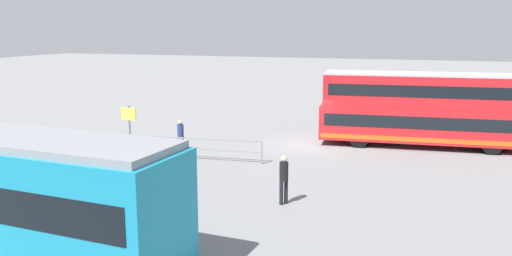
% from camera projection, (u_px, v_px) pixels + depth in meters
% --- Properties ---
extents(ground_plane, '(160.00, 160.00, 0.00)m').
position_uv_depth(ground_plane, '(310.00, 145.00, 28.41)').
color(ground_plane, gray).
extents(double_decker_bus, '(11.39, 3.56, 3.92)m').
position_uv_depth(double_decker_bus, '(428.00, 110.00, 27.69)').
color(double_decker_bus, red).
rests_on(double_decker_bus, ground).
extents(pedestrian_near_railing, '(0.44, 0.44, 1.67)m').
position_uv_depth(pedestrian_near_railing, '(181.00, 134.00, 26.61)').
color(pedestrian_near_railing, black).
rests_on(pedestrian_near_railing, ground).
extents(pedestrian_crossing, '(0.44, 0.44, 1.80)m').
position_uv_depth(pedestrian_crossing, '(284.00, 176.00, 18.76)').
color(pedestrian_crossing, black).
rests_on(pedestrian_crossing, ground).
extents(pedestrian_railing, '(8.39, 0.91, 1.08)m').
position_uv_depth(pedestrian_railing, '(177.00, 144.00, 25.30)').
color(pedestrian_railing, gray).
rests_on(pedestrian_railing, ground).
extents(info_sign, '(0.97, 0.22, 2.34)m').
position_uv_depth(info_sign, '(129.00, 120.00, 26.92)').
color(info_sign, slate).
rests_on(info_sign, ground).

